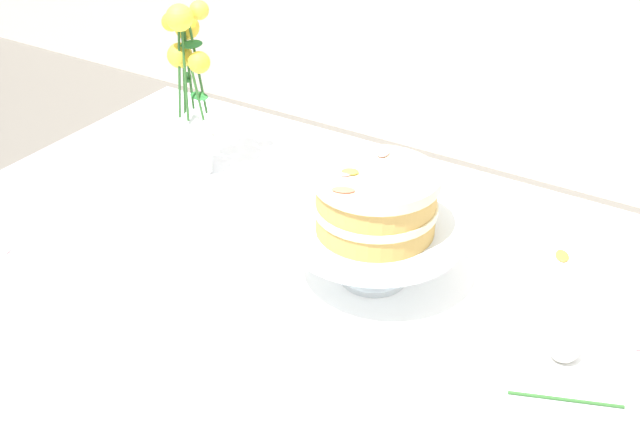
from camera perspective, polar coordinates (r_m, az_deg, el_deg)
name	(u,v)px	position (r m, az deg, el deg)	size (l,w,h in m)	color
dining_table	(280,318)	(1.52, -2.64, -6.95)	(1.40, 1.00, 0.74)	white
linen_napkin	(373,279)	(1.45, 3.52, -4.37)	(0.32, 0.32, 0.00)	white
cake_stand	(374,238)	(1.40, 3.62, -1.66)	(0.29, 0.29, 0.10)	silver
layer_cake	(376,201)	(1.37, 3.72, 0.80)	(0.20, 0.20, 0.11)	tan
flower_vase	(190,100)	(1.73, -8.62, 7.40)	(0.10, 0.10, 0.36)	silver
fallen_rose	(564,349)	(1.32, 15.86, -8.63)	(0.15, 0.14, 0.05)	#2D6028
loose_petal_0	(562,256)	(1.56, 15.72, -2.70)	(0.04, 0.02, 0.01)	orange
loose_petal_1	(5,248)	(1.62, -20.09, -2.16)	(0.04, 0.02, 0.00)	pink
loose_petal_2	(639,342)	(1.40, 20.33, -7.97)	(0.04, 0.02, 0.01)	pink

